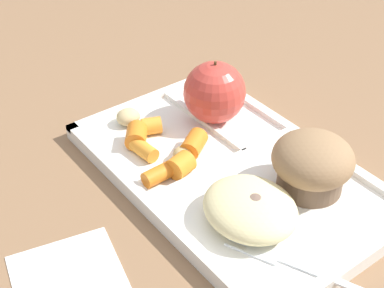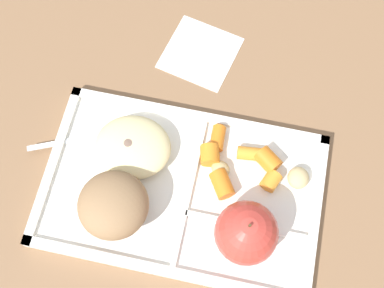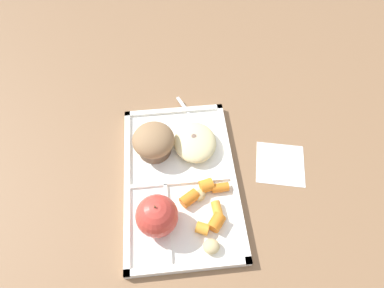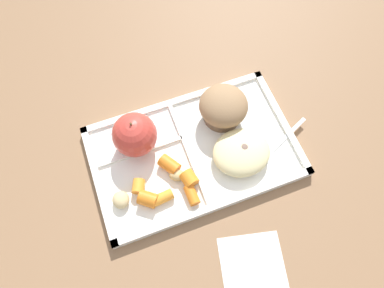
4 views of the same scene
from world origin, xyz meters
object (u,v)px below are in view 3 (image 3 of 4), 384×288
Objects in this scene: lunch_tray at (180,180)px; green_apple at (157,216)px; bran_muffin at (154,142)px; plastic_fork at (196,123)px.

lunch_tray is 4.45× the size of green_apple.
green_apple reaches higher than bran_muffin.
green_apple is 0.17m from bran_muffin.
bran_muffin is 0.62× the size of plastic_fork.
plastic_fork is (0.07, -0.10, -0.03)m from bran_muffin.
lunch_tray is at bearing -28.00° from green_apple.
lunch_tray is 0.12m from green_apple.
plastic_fork is (0.14, -0.05, 0.01)m from lunch_tray.
bran_muffin reaches higher than lunch_tray.
lunch_tray is at bearing -147.39° from bran_muffin.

